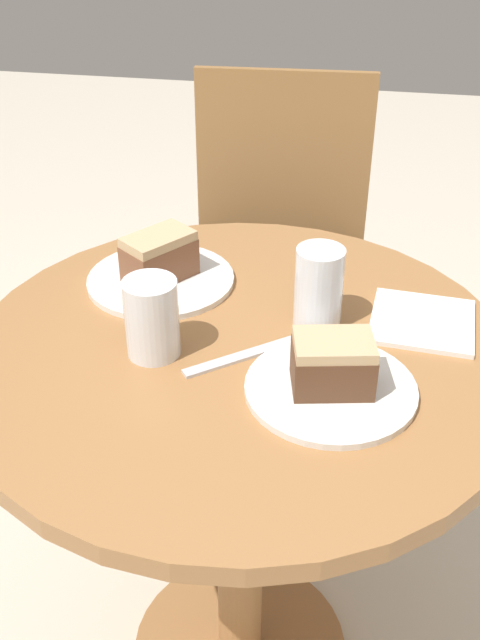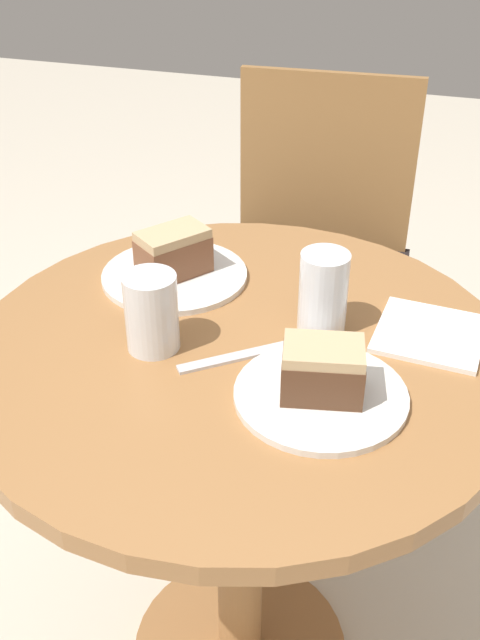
{
  "view_description": "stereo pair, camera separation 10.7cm",
  "coord_description": "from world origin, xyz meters",
  "px_view_note": "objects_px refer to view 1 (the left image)",
  "views": [
    {
      "loc": [
        0.16,
        -0.88,
        1.39
      ],
      "look_at": [
        0.0,
        0.0,
        0.8
      ],
      "focal_mm": 42.0,
      "sensor_mm": 36.0,
      "label": 1
    },
    {
      "loc": [
        0.27,
        -0.86,
        1.39
      ],
      "look_at": [
        0.0,
        0.0,
        0.8
      ],
      "focal_mm": 42.0,
      "sensor_mm": 36.0,
      "label": 2
    }
  ],
  "objects_px": {
    "plate_far": "(161,280)",
    "cake_slice_far": "(159,256)",
    "plate_near": "(331,389)",
    "glass_lemonade": "(152,323)",
    "glass_water": "(318,291)",
    "chair": "(276,256)",
    "cake_slice_near": "(333,363)"
  },
  "relations": [
    {
      "from": "cake_slice_far",
      "to": "glass_lemonade",
      "type": "relative_size",
      "value": 1.13
    },
    {
      "from": "chair",
      "to": "cake_slice_far",
      "type": "height_order",
      "value": "chair"
    },
    {
      "from": "plate_far",
      "to": "glass_water",
      "type": "height_order",
      "value": "glass_water"
    },
    {
      "from": "plate_far",
      "to": "cake_slice_far",
      "type": "relative_size",
      "value": 1.84
    },
    {
      "from": "plate_near",
      "to": "glass_lemonade",
      "type": "bearing_deg",
      "value": 170.09
    },
    {
      "from": "plate_near",
      "to": "glass_water",
      "type": "bearing_deg",
      "value": 102.06
    },
    {
      "from": "plate_far",
      "to": "cake_slice_far",
      "type": "bearing_deg",
      "value": 0.0
    },
    {
      "from": "cake_slice_near",
      "to": "glass_lemonade",
      "type": "height_order",
      "value": "glass_lemonade"
    },
    {
      "from": "plate_near",
      "to": "chair",
      "type": "bearing_deg",
      "value": 102.31
    },
    {
      "from": "plate_far",
      "to": "glass_water",
      "type": "distance_m",
      "value": 0.28
    },
    {
      "from": "plate_far",
      "to": "cake_slice_near",
      "type": "height_order",
      "value": "cake_slice_near"
    },
    {
      "from": "cake_slice_far",
      "to": "glass_water",
      "type": "xyz_separation_m",
      "value": [
        0.27,
        -0.08,
        0.01
      ]
    },
    {
      "from": "plate_far",
      "to": "cake_slice_near",
      "type": "distance_m",
      "value": 0.39
    },
    {
      "from": "chair",
      "to": "cake_slice_near",
      "type": "relative_size",
      "value": 7.75
    },
    {
      "from": "plate_far",
      "to": "glass_lemonade",
      "type": "height_order",
      "value": "glass_lemonade"
    },
    {
      "from": "glass_water",
      "to": "plate_near",
      "type": "bearing_deg",
      "value": -77.94
    },
    {
      "from": "glass_water",
      "to": "cake_slice_near",
      "type": "bearing_deg",
      "value": -77.94
    },
    {
      "from": "plate_near",
      "to": "cake_slice_near",
      "type": "height_order",
      "value": "cake_slice_near"
    },
    {
      "from": "glass_water",
      "to": "plate_far",
      "type": "bearing_deg",
      "value": 163.89
    },
    {
      "from": "cake_slice_far",
      "to": "glass_lemonade",
      "type": "distance_m",
      "value": 0.2
    },
    {
      "from": "cake_slice_far",
      "to": "glass_water",
      "type": "height_order",
      "value": "glass_water"
    },
    {
      "from": "cake_slice_far",
      "to": "glass_lemonade",
      "type": "xyz_separation_m",
      "value": [
        0.04,
        -0.19,
        0.0
      ]
    },
    {
      "from": "chair",
      "to": "plate_near",
      "type": "height_order",
      "value": "chair"
    },
    {
      "from": "chair",
      "to": "plate_near",
      "type": "bearing_deg",
      "value": -81.17
    },
    {
      "from": "plate_far",
      "to": "glass_water",
      "type": "relative_size",
      "value": 1.93
    },
    {
      "from": "cake_slice_near",
      "to": "glass_water",
      "type": "bearing_deg",
      "value": 102.06
    },
    {
      "from": "cake_slice_near",
      "to": "chair",
      "type": "bearing_deg",
      "value": 102.31
    },
    {
      "from": "cake_slice_far",
      "to": "chair",
      "type": "bearing_deg",
      "value": 80.07
    },
    {
      "from": "glass_lemonade",
      "to": "chair",
      "type": "bearing_deg",
      "value": 85.4
    },
    {
      "from": "plate_far",
      "to": "cake_slice_near",
      "type": "xyz_separation_m",
      "value": [
        0.3,
        -0.24,
        0.04
      ]
    },
    {
      "from": "cake_slice_near",
      "to": "glass_lemonade",
      "type": "xyz_separation_m",
      "value": [
        -0.26,
        0.04,
        0.0
      ]
    },
    {
      "from": "cake_slice_far",
      "to": "glass_lemonade",
      "type": "bearing_deg",
      "value": -77.2
    }
  ]
}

